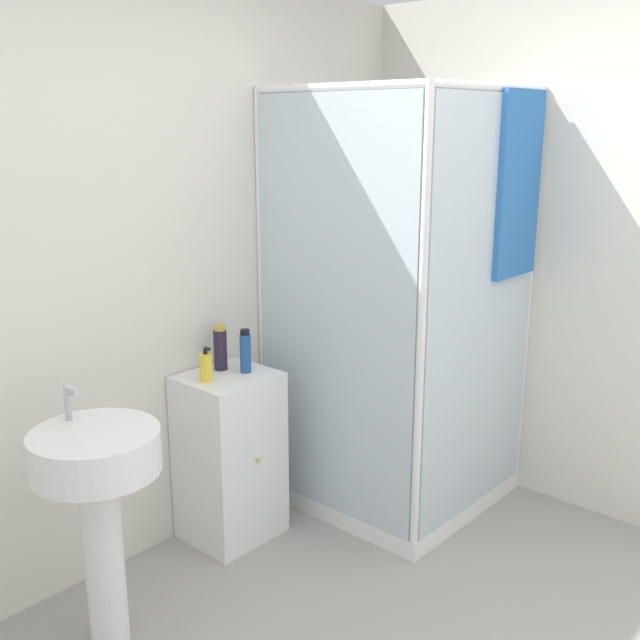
{
  "coord_description": "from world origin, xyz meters",
  "views": [
    {
      "loc": [
        -1.77,
        -0.95,
        1.89
      ],
      "look_at": [
        0.51,
        1.09,
        1.08
      ],
      "focal_mm": 42.0,
      "sensor_mm": 36.0,
      "label": 1
    }
  ],
  "objects_px": {
    "soap_dispenser": "(206,367)",
    "shampoo_bottle_tall_black": "(220,348)",
    "shampoo_bottle_blue": "(245,352)",
    "sink": "(98,487)"
  },
  "relations": [
    {
      "from": "sink",
      "to": "shampoo_bottle_blue",
      "type": "height_order",
      "value": "shampoo_bottle_blue"
    },
    {
      "from": "soap_dispenser",
      "to": "shampoo_bottle_tall_black",
      "type": "distance_m",
      "value": 0.17
    },
    {
      "from": "sink",
      "to": "shampoo_bottle_tall_black",
      "type": "distance_m",
      "value": 0.96
    },
    {
      "from": "sink",
      "to": "soap_dispenser",
      "type": "relative_size",
      "value": 6.25
    },
    {
      "from": "shampoo_bottle_blue",
      "to": "soap_dispenser",
      "type": "bearing_deg",
      "value": 169.96
    },
    {
      "from": "soap_dispenser",
      "to": "shampoo_bottle_blue",
      "type": "xyz_separation_m",
      "value": [
        0.2,
        -0.04,
        0.03
      ]
    },
    {
      "from": "shampoo_bottle_tall_black",
      "to": "sink",
      "type": "bearing_deg",
      "value": -159.08
    },
    {
      "from": "shampoo_bottle_tall_black",
      "to": "shampoo_bottle_blue",
      "type": "height_order",
      "value": "shampoo_bottle_tall_black"
    },
    {
      "from": "sink",
      "to": "shampoo_bottle_blue",
      "type": "xyz_separation_m",
      "value": [
        0.91,
        0.22,
        0.25
      ]
    },
    {
      "from": "soap_dispenser",
      "to": "shampoo_bottle_blue",
      "type": "height_order",
      "value": "shampoo_bottle_blue"
    }
  ]
}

